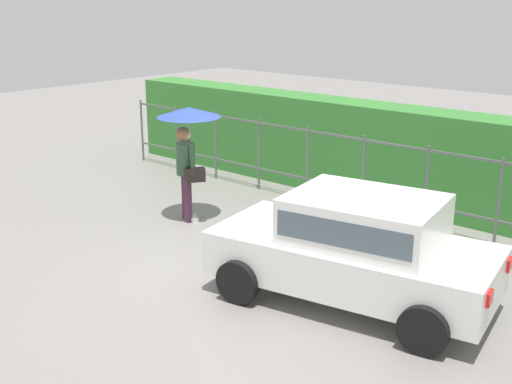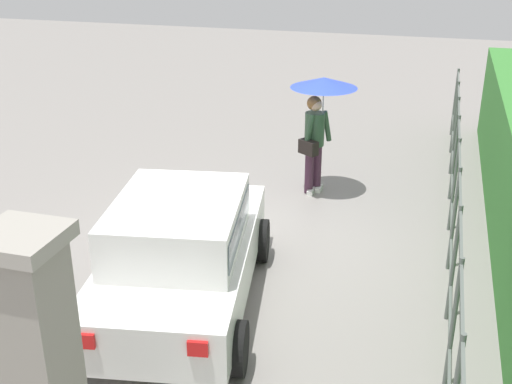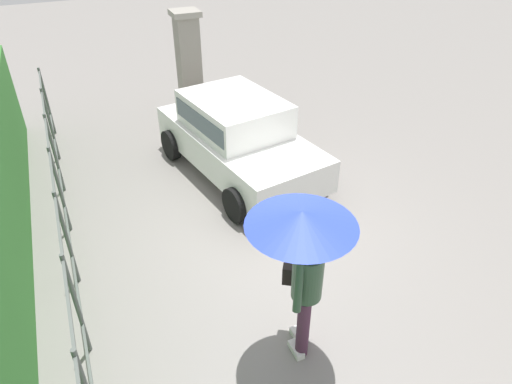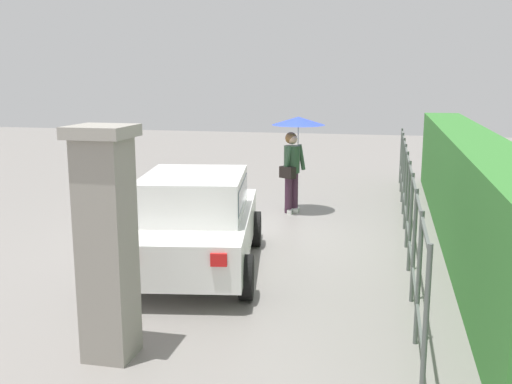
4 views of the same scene
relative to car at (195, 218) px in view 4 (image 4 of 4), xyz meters
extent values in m
plane|color=gray|center=(-1.81, 0.09, -0.80)|extent=(40.00, 40.00, 0.00)
cube|color=white|center=(-0.06, -0.01, -0.22)|extent=(3.93, 2.25, 0.60)
cube|color=white|center=(0.09, 0.02, 0.38)|extent=(2.12, 1.74, 0.60)
cube|color=#4C5B66|center=(0.09, 0.02, 0.40)|extent=(1.97, 1.74, 0.33)
cylinder|color=black|center=(-1.15, -1.05, -0.50)|extent=(0.62, 0.28, 0.60)
cylinder|color=black|center=(-1.43, 0.60, -0.50)|extent=(0.62, 0.28, 0.60)
cylinder|color=black|center=(1.32, -0.62, -0.50)|extent=(0.62, 0.28, 0.60)
cylinder|color=black|center=(1.03, 1.03, -0.50)|extent=(0.62, 0.28, 0.60)
cube|color=red|center=(1.87, -0.23, -0.07)|extent=(0.09, 0.21, 0.16)
cube|color=red|center=(1.68, 0.85, -0.07)|extent=(0.09, 0.21, 0.16)
cylinder|color=#47283D|center=(-4.19, 0.85, -0.37)|extent=(0.15, 0.15, 0.86)
cylinder|color=#47283D|center=(-4.02, 0.74, -0.37)|extent=(0.15, 0.15, 0.86)
cube|color=white|center=(-4.16, 0.90, -0.76)|extent=(0.26, 0.10, 0.08)
cube|color=white|center=(-3.99, 0.79, -0.76)|extent=(0.26, 0.10, 0.08)
cylinder|color=#2D4C33|center=(-4.11, 0.80, 0.35)|extent=(0.34, 0.34, 0.58)
sphere|color=#DBAD89|center=(-4.11, 0.80, 0.78)|extent=(0.22, 0.22, 0.22)
sphere|color=olive|center=(-4.12, 0.77, 0.80)|extent=(0.25, 0.25, 0.25)
cylinder|color=#2D4C33|center=(-4.25, 0.99, 0.37)|extent=(0.24, 0.20, 0.56)
cylinder|color=#2D4C33|center=(-3.88, 0.75, 0.37)|extent=(0.24, 0.20, 0.56)
cylinder|color=#B2B2B7|center=(-4.12, 0.93, 0.69)|extent=(0.02, 0.02, 0.77)
cone|color=blue|center=(-4.12, 0.93, 1.16)|extent=(1.13, 1.13, 0.17)
cube|color=black|center=(-3.82, 0.76, 0.11)|extent=(0.32, 0.37, 0.24)
cube|color=gray|center=(2.90, 0.03, 0.35)|extent=(0.48, 0.48, 2.30)
cube|color=#9E998E|center=(2.90, 0.03, 1.56)|extent=(0.60, 0.60, 0.12)
cylinder|color=#59605B|center=(-8.21, 3.15, -0.05)|extent=(0.05, 0.05, 1.50)
cylinder|color=#59605B|center=(-6.94, 3.15, -0.05)|extent=(0.05, 0.05, 1.50)
cylinder|color=#59605B|center=(-5.68, 3.15, -0.05)|extent=(0.05, 0.05, 1.50)
cylinder|color=#59605B|center=(-4.41, 3.15, -0.05)|extent=(0.05, 0.05, 1.50)
cylinder|color=#59605B|center=(-3.15, 3.15, -0.05)|extent=(0.05, 0.05, 1.50)
cylinder|color=#59605B|center=(-1.88, 3.15, -0.05)|extent=(0.05, 0.05, 1.50)
cylinder|color=#59605B|center=(-0.62, 3.15, -0.05)|extent=(0.05, 0.05, 1.50)
cylinder|color=#59605B|center=(0.65, 3.15, -0.05)|extent=(0.05, 0.05, 1.50)
cylinder|color=#59605B|center=(1.91, 3.15, -0.05)|extent=(0.05, 0.05, 1.50)
cylinder|color=#59605B|center=(3.18, 3.15, -0.05)|extent=(0.05, 0.05, 1.50)
cube|color=#59605B|center=(-2.52, 3.15, 0.62)|extent=(11.38, 0.03, 0.04)
cube|color=#59605B|center=(-2.52, 3.15, -0.35)|extent=(11.38, 0.03, 0.04)
cube|color=#387F33|center=(-2.52, 4.19, 0.15)|extent=(12.38, 0.90, 1.90)
camera|label=1|loc=(4.21, -6.84, 3.12)|focal=45.61mm
camera|label=2|loc=(6.32, 2.75, 3.62)|focal=44.99mm
camera|label=3|loc=(-7.23, 2.75, 3.84)|focal=32.53mm
camera|label=4|loc=(8.17, 2.75, 2.09)|focal=41.27mm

